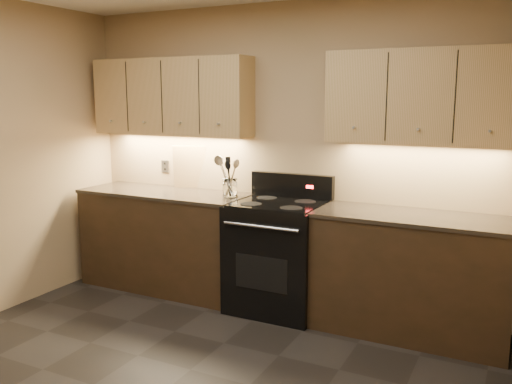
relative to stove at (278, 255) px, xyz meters
The scene contains 14 objects.
wall_back 0.88m from the stove, 104.10° to the left, with size 4.00×0.04×2.60m, color tan.
counter_left 1.18m from the stove, behind, with size 1.62×0.62×0.93m.
counter_right 1.10m from the stove, ahead, with size 1.46×0.62×0.93m.
stove is the anchor object (origin of this frame).
upper_cab_left 1.78m from the stove, behind, with size 1.60×0.30×0.70m, color tan.
upper_cab_right 1.73m from the stove, ahead, with size 1.44×0.30×0.70m, color tan.
outlet_plate 1.55m from the stove, 167.24° to the left, with size 0.09×0.01×0.12m, color #B2B5BA.
utensil_crock 0.73m from the stove, behind, with size 0.14×0.14×0.16m.
cutting_board 1.29m from the stove, 164.90° to the left, with size 0.32×0.02×0.41m, color tan.
wooden_spoon 0.82m from the stove, behind, with size 0.06×0.06×0.33m, color tan, non-canonical shape.
black_spoon 0.81m from the stove, 169.95° to the left, with size 0.06×0.06×0.30m, color black, non-canonical shape.
black_turner 0.81m from the stove, behind, with size 0.08×0.08×0.35m, color black, non-canonical shape.
steel_spatula 0.80m from the stove, behind, with size 0.08×0.08×0.35m, color silver, non-canonical shape.
steel_skimmer 0.80m from the stove, behind, with size 0.09×0.09×0.35m, color silver, non-canonical shape.
Camera 1 is at (1.90, -2.36, 1.81)m, focal length 38.00 mm.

